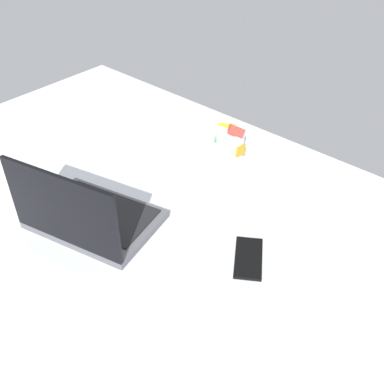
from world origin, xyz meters
TOP-DOWN VIEW (x-y plane):
  - bed_mattress at (0.00, 0.00)cm, footprint 180.00×140.00cm
  - laptop at (5.58, 4.69)cm, footprint 37.39×29.94cm
  - snack_cup at (-2.22, -46.67)cm, footprint 11.14×9.07cm
  - cell_phone at (-33.29, -14.33)cm, footprint 13.38×15.43cm

SIDE VIEW (x-z plane):
  - bed_mattress at x=0.00cm, z-range 0.00..18.00cm
  - cell_phone at x=-33.29cm, z-range 18.00..18.80cm
  - laptop at x=5.58cm, z-range 10.91..33.91cm
  - snack_cup at x=-2.22cm, z-range 16.66..31.45cm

